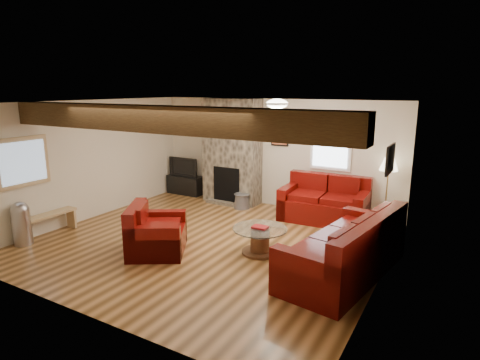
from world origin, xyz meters
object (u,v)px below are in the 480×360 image
(armchair_red, at_px, (157,229))
(floor_lamp, at_px, (389,168))
(loveseat, at_px, (324,199))
(tv_cabinet, at_px, (186,185))
(sofa_three, at_px, (344,244))
(coffee_table, at_px, (260,241))
(television, at_px, (185,167))

(armchair_red, xyz_separation_m, floor_lamp, (3.11, 3.31, 0.79))
(loveseat, xyz_separation_m, tv_cabinet, (-3.87, 0.30, -0.22))
(loveseat, xyz_separation_m, armchair_red, (-1.93, -3.03, -0.05))
(loveseat, relative_size, armchair_red, 1.72)
(armchair_red, bearing_deg, sofa_three, -107.22)
(coffee_table, relative_size, tv_cabinet, 0.95)
(armchair_red, distance_m, television, 3.87)
(sofa_three, height_order, armchair_red, sofa_three)
(television, xyz_separation_m, floor_lamp, (5.05, -0.01, 0.47))
(tv_cabinet, height_order, floor_lamp, floor_lamp)
(armchair_red, bearing_deg, television, -1.07)
(armchair_red, xyz_separation_m, television, (-1.94, 3.33, 0.32))
(sofa_three, distance_m, loveseat, 2.51)
(armchair_red, xyz_separation_m, tv_cabinet, (-1.94, 3.33, -0.17))
(loveseat, xyz_separation_m, floor_lamp, (1.18, 0.29, 0.73))
(loveseat, bearing_deg, television, 172.90)
(coffee_table, distance_m, television, 4.32)
(tv_cabinet, bearing_deg, loveseat, -4.43)
(coffee_table, bearing_deg, armchair_red, -151.97)
(television, bearing_deg, tv_cabinet, 0.00)
(sofa_three, xyz_separation_m, tv_cabinet, (-4.93, 2.57, -0.23))
(coffee_table, height_order, tv_cabinet, tv_cabinet)
(armchair_red, xyz_separation_m, coffee_table, (1.54, 0.82, -0.19))
(armchair_red, bearing_deg, loveseat, -63.83)
(floor_lamp, bearing_deg, sofa_three, -92.70)
(sofa_three, bearing_deg, loveseat, -145.96)
(television, distance_m, floor_lamp, 5.07)
(coffee_table, distance_m, floor_lamp, 3.10)
(sofa_three, distance_m, coffee_table, 1.47)
(armchair_red, relative_size, tv_cabinet, 1.06)
(television, bearing_deg, loveseat, -4.43)
(tv_cabinet, xyz_separation_m, floor_lamp, (5.05, -0.01, 0.96))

